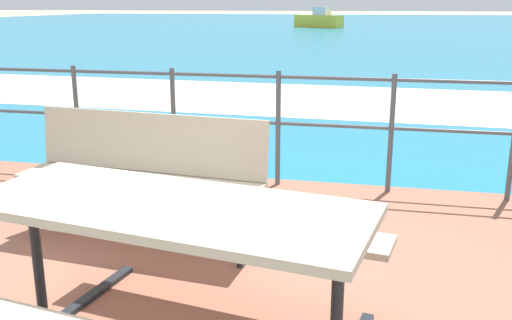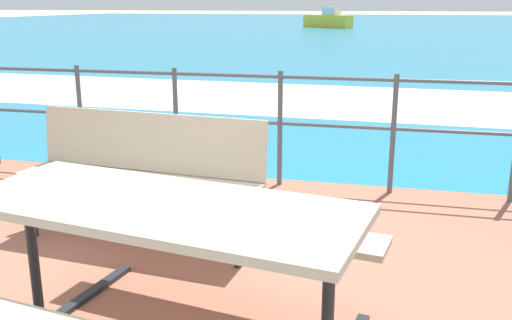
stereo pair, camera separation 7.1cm
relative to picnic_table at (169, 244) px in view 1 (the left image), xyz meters
name	(u,v)px [view 1 (the left image)]	position (x,y,z in m)	size (l,w,h in m)	color
sea_water	(374,27)	(-0.04, 40.33, -0.66)	(90.00, 90.00, 0.01)	teal
beach_strip	(331,100)	(-0.04, 7.93, -0.65)	(54.00, 3.58, 0.01)	beige
picnic_table	(169,244)	(0.00, 0.00, 0.00)	(1.94, 1.73, 0.79)	#BCAD93
park_bench	(144,165)	(-0.70, 1.35, -0.06)	(1.73, 0.58, 0.88)	#BCAD93
railing_fence	(278,116)	(-0.04, 2.78, 0.04)	(5.94, 0.04, 1.03)	#4C5156
boat_near	(317,20)	(-3.88, 38.48, -0.15)	(3.95, 2.77, 1.39)	yellow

